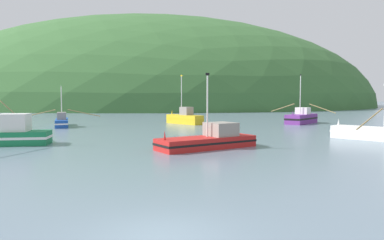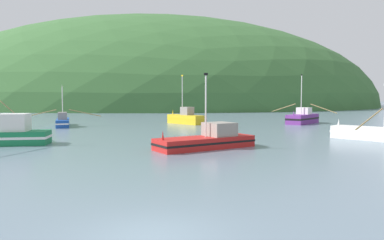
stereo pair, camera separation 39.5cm
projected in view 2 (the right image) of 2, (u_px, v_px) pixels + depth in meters
ground_plane at (149, 238)px, 10.54m from camera, size 600.00×600.00×0.00m
hill_far_left at (24, 103)px, 236.04m from camera, size 126.14×100.91×62.67m
hill_far_center at (228, 106)px, 152.56m from camera, size 103.09×82.47×63.69m
hill_far_right at (150, 105)px, 167.78m from camera, size 197.47×157.97×76.77m
hill_mid_left at (131, 103)px, 248.07m from camera, size 203.73×162.99×75.83m
fishing_boat_red at (208, 140)px, 28.86m from camera, size 8.29×6.94×6.01m
fishing_boat_yellow at (186, 118)px, 54.47m from camera, size 5.98×5.90×7.42m
fishing_boat_purple at (303, 118)px, 55.07m from camera, size 8.34×7.29×7.51m
fishing_boat_blue at (63, 122)px, 50.05m from camera, size 9.69×7.67×5.76m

